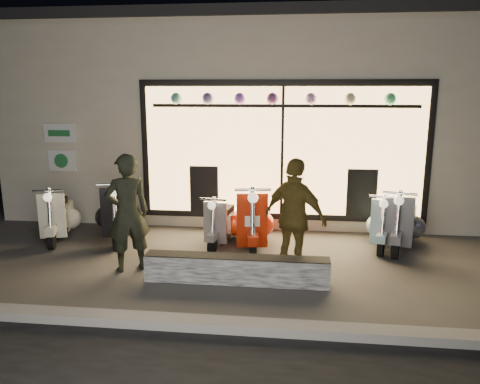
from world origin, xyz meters
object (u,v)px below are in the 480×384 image
object	(u,v)px
woman	(295,217)
man	(128,213)
scooter_red	(250,220)
scooter_silver	(223,222)
graffiti_barrier	(237,269)

from	to	relation	value
woman	man	bearing A→B (deg)	35.10
scooter_red	woman	size ratio (longest dim) A/B	0.91
scooter_silver	woman	size ratio (longest dim) A/B	0.72
scooter_silver	graffiti_barrier	bearing A→B (deg)	-67.47
scooter_silver	man	xyz separation A→B (m)	(-1.22, -1.49, 0.54)
graffiti_barrier	woman	xyz separation A→B (m)	(0.81, 0.43, 0.67)
man	woman	distance (m)	2.49
man	woman	world-z (taller)	man
scooter_red	man	world-z (taller)	man
scooter_red	woman	distance (m)	1.53
scooter_silver	woman	xyz separation A→B (m)	(1.27, -1.37, 0.51)
graffiti_barrier	scooter_red	size ratio (longest dim) A/B	1.64
scooter_red	graffiti_barrier	bearing A→B (deg)	-99.22
scooter_silver	man	bearing A→B (deg)	-121.10
man	graffiti_barrier	bearing A→B (deg)	137.65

